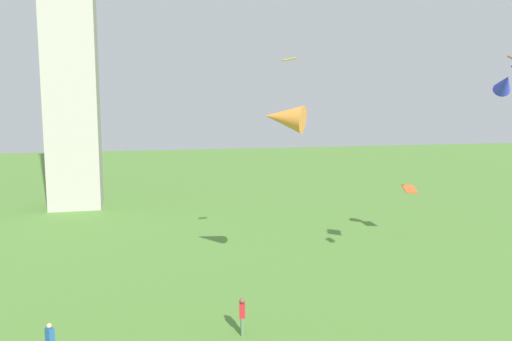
% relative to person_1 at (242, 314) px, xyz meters
% --- Properties ---
extents(person_1, '(0.35, 0.53, 1.75)m').
position_rel_person_1_xyz_m(person_1, '(0.00, 0.00, 0.00)').
color(person_1, '#51754C').
rests_on(person_1, ground_plane).
extents(person_2, '(0.43, 0.47, 1.57)m').
position_rel_person_1_xyz_m(person_2, '(-8.38, -0.26, -0.10)').
color(person_2, '#51754C').
rests_on(person_2, ground_plane).
extents(kite_flying_0, '(2.78, 2.56, 1.75)m').
position_rel_person_1_xyz_m(kite_flying_0, '(3.41, 4.62, 9.04)').
color(kite_flying_0, orange).
extents(kite_flying_1, '(1.71, 2.08, 1.65)m').
position_rel_person_1_xyz_m(kite_flying_1, '(17.97, 5.01, 11.10)').
color(kite_flying_1, '#373CE7').
extents(kite_flying_3, '(1.24, 1.52, 0.55)m').
position_rel_person_1_xyz_m(kite_flying_3, '(16.96, 13.75, 3.02)').
color(kite_flying_3, '#ED5021').
extents(kite_flying_5, '(0.95, 0.75, 0.21)m').
position_rel_person_1_xyz_m(kite_flying_5, '(4.65, 7.63, 12.50)').
color(kite_flying_5, gold).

